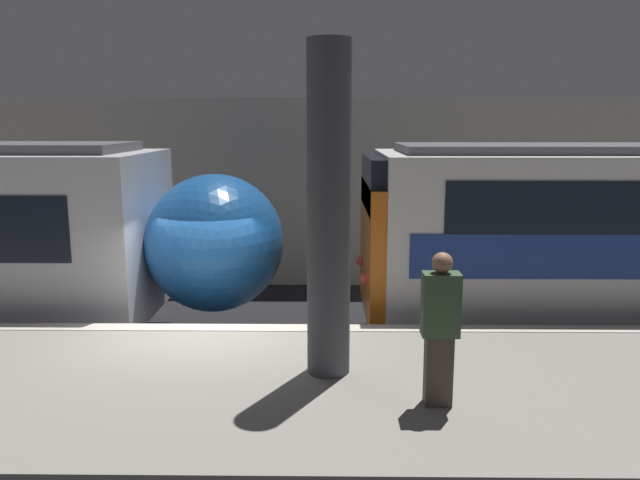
# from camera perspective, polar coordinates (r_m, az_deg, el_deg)

# --- Properties ---
(ground_plane) EXTENTS (120.00, 120.00, 0.00)m
(ground_plane) POSITION_cam_1_polar(r_m,az_deg,el_deg) (9.74, -10.00, -13.84)
(ground_plane) COLOR black
(platform) EXTENTS (40.00, 3.95, 1.12)m
(platform) POSITION_cam_1_polar(r_m,az_deg,el_deg) (7.76, -12.91, -16.08)
(platform) COLOR gray
(platform) RESTS_ON ground
(station_rear_barrier) EXTENTS (50.00, 0.15, 4.60)m
(station_rear_barrier) POSITION_cam_1_polar(r_m,az_deg,el_deg) (15.43, -5.82, 4.28)
(station_rear_barrier) COLOR #B2AD9E
(station_rear_barrier) RESTS_ON ground
(support_pillar_near) EXTENTS (0.50, 0.50, 3.80)m
(support_pillar_near) POSITION_cam_1_polar(r_m,az_deg,el_deg) (7.06, 0.81, 2.52)
(support_pillar_near) COLOR #47474C
(support_pillar_near) RESTS_ON platform
(person_waiting) EXTENTS (0.38, 0.24, 1.63)m
(person_waiting) POSITION_cam_1_polar(r_m,az_deg,el_deg) (6.56, 10.91, -7.72)
(person_waiting) COLOR #473D33
(person_waiting) RESTS_ON platform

